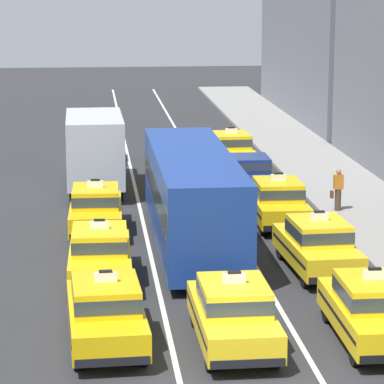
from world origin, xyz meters
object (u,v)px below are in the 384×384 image
taxi_right_second (318,244)px  pedestrian_trailing (338,190)px  sedan_left_fifth (100,143)px  taxi_right_nearest (372,309)px  bus_center_second (192,194)px  sedan_right_fourth (249,173)px  taxi_left_third (96,209)px  taxi_right_fifth (231,149)px  taxi_left_second (100,254)px  box_truck_left_fourth (94,148)px  taxi_center_third (176,169)px  taxi_right_third (277,201)px  taxi_center_nearest (233,312)px  taxi_left_nearest (106,311)px

taxi_right_second → pedestrian_trailing: size_ratio=2.88×
sedan_left_fifth → taxi_right_nearest: bearing=-76.2°
taxi_right_second → pedestrian_trailing: 7.86m
bus_center_second → sedan_right_fourth: bus_center_second is taller
bus_center_second → taxi_right_second: bearing=-42.7°
taxi_left_third → sedan_right_fourth: taxi_left_third is taller
taxi_right_fifth → taxi_right_nearest: bearing=-89.4°
taxi_left_third → taxi_right_second: size_ratio=0.99×
taxi_left_second → box_truck_left_fourth: box_truck_left_fourth is taller
box_truck_left_fourth → taxi_right_nearest: size_ratio=1.52×
pedestrian_trailing → taxi_right_nearest: bearing=-100.3°
taxi_left_second → bus_center_second: bus_center_second is taller
taxi_right_nearest → taxi_left_second: bearing=139.2°
taxi_center_third → sedan_right_fourth: (2.97, -1.17, -0.03)m
taxi_left_third → bus_center_second: bearing=-36.0°
taxi_center_third → taxi_right_third: bearing=-64.7°
sedan_left_fifth → pedestrian_trailing: size_ratio=2.69×
bus_center_second → taxi_right_second: bus_center_second is taller
sedan_left_fifth → taxi_center_nearest: bearing=-83.6°
taxi_center_nearest → pedestrian_trailing: bearing=66.3°
taxi_right_second → taxi_right_nearest: bearing=-90.1°
taxi_right_fifth → pedestrian_trailing: (2.73, -9.85, 0.07)m
sedan_left_fifth → taxi_right_second: size_ratio=0.93×
bus_center_second → taxi_right_nearest: (3.52, -9.38, -0.94)m
taxi_right_nearest → bus_center_second: bearing=110.6°
taxi_center_third → pedestrian_trailing: 7.79m
taxi_center_third → taxi_center_nearest: bearing=-90.6°
taxi_left_third → box_truck_left_fourth: size_ratio=0.66×
taxi_left_third → taxi_right_third: bearing=4.5°
taxi_center_third → pedestrian_trailing: taxi_center_third is taller
taxi_center_third → taxi_right_second: bearing=-75.7°
box_truck_left_fourth → taxi_left_second: bearing=-89.8°
taxi_center_third → taxi_right_second: 13.16m
taxi_center_nearest → sedan_right_fourth: bearing=79.8°
taxi_left_nearest → sedan_left_fifth: (0.19, 25.61, -0.03)m
bus_center_second → taxi_right_fifth: size_ratio=2.43×
taxi_center_nearest → sedan_right_fourth: (3.18, 17.65, -0.03)m
taxi_left_second → taxi_right_third: size_ratio=1.00×
taxi_center_nearest → taxi_center_third: (0.21, 18.82, 0.00)m
box_truck_left_fourth → taxi_right_fifth: box_truck_left_fourth is taller
taxi_center_third → taxi_right_fifth: 5.47m
taxi_right_third → sedan_right_fourth: size_ratio=1.06×
taxi_left_second → taxi_center_third: (3.39, 13.13, 0.00)m
taxi_left_third → pedestrian_trailing: (9.19, 1.90, 0.07)m
pedestrian_trailing → bus_center_second: bearing=-144.9°
taxi_left_nearest → box_truck_left_fourth: (-0.12, 18.64, 0.90)m
box_truck_left_fourth → pedestrian_trailing: size_ratio=4.35×
taxi_left_second → taxi_right_second: same height
sedan_right_fourth → box_truck_left_fourth: bearing=167.7°
taxi_center_nearest → taxi_right_third: bearing=74.6°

